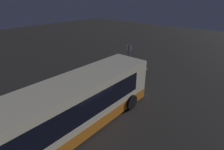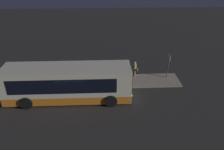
{
  "view_description": "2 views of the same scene",
  "coord_description": "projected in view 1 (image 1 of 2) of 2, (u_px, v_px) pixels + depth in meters",
  "views": [
    {
      "loc": [
        -5.37,
        -6.72,
        7.06
      ],
      "look_at": [
        3.28,
        0.74,
        1.91
      ],
      "focal_mm": 28.0,
      "sensor_mm": 36.0,
      "label": 1
    },
    {
      "loc": [
        2.55,
        -15.8,
        10.71
      ],
      "look_at": [
        3.28,
        0.74,
        1.91
      ],
      "focal_mm": 35.0,
      "sensor_mm": 36.0,
      "label": 2
    }
  ],
  "objects": [
    {
      "name": "ground",
      "position": [
        86.0,
        124.0,
        10.61
      ],
      "size": [
        80.0,
        80.0,
        0.0
      ],
      "primitive_type": "plane",
      "color": "#2B2826"
    },
    {
      "name": "platform",
      "position": [
        59.0,
        105.0,
        12.3
      ],
      "size": [
        20.0,
        2.58,
        0.15
      ],
      "color": "gray",
      "rests_on": "ground"
    },
    {
      "name": "bus_lead",
      "position": [
        76.0,
        106.0,
        9.74
      ],
      "size": [
        10.62,
        2.84,
        3.02
      ],
      "color": "beige",
      "rests_on": "ground"
    },
    {
      "name": "passenger_boarding",
      "position": [
        50.0,
        94.0,
        11.86
      ],
      "size": [
        0.48,
        0.48,
        1.63
      ],
      "rotation": [
        0.0,
        0.0,
        -0.75
      ],
      "color": "#2D2D33",
      "rests_on": "platform"
    },
    {
      "name": "passenger_waiting",
      "position": [
        104.0,
        67.0,
        16.41
      ],
      "size": [
        0.59,
        0.54,
        1.57
      ],
      "rotation": [
        0.0,
        0.0,
        -2.16
      ],
      "color": "#6B604C",
      "rests_on": "platform"
    },
    {
      "name": "passenger_with_bags",
      "position": [
        94.0,
        76.0,
        14.28
      ],
      "size": [
        0.53,
        0.53,
        1.78
      ],
      "rotation": [
        0.0,
        0.0,
        -2.63
      ],
      "color": "#4C476B",
      "rests_on": "platform"
    },
    {
      "name": "suitcase",
      "position": [
        105.0,
        75.0,
        15.99
      ],
      "size": [
        0.35,
        0.25,
        0.97
      ],
      "color": "maroon",
      "rests_on": "platform"
    },
    {
      "name": "sign_post",
      "position": [
        128.0,
        53.0,
        18.12
      ],
      "size": [
        0.1,
        0.65,
        2.45
      ],
      "color": "#4C4C51",
      "rests_on": "platform"
    }
  ]
}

